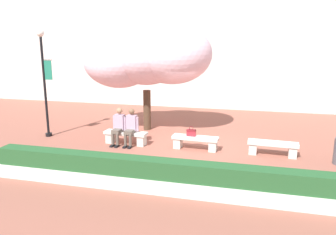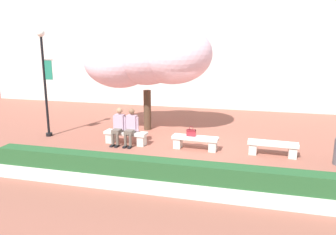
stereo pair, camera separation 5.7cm
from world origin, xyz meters
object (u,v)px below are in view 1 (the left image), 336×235
(handbag, at_px, (191,132))
(stone_bench_near_west, at_px, (195,141))
(stone_bench_center, at_px, (273,147))
(stone_bench_west_end, at_px, (126,136))
(cherry_tree_main, at_px, (147,57))
(person_seated_right, at_px, (131,126))
(lamp_post_with_banner, at_px, (44,74))
(person_seated_left, at_px, (119,125))

(handbag, bearing_deg, stone_bench_near_west, -7.79)
(stone_bench_near_west, distance_m, stone_bench_center, 2.48)
(stone_bench_west_end, relative_size, cherry_tree_main, 0.31)
(stone_bench_west_end, height_order, person_seated_right, person_seated_right)
(stone_bench_center, bearing_deg, person_seated_right, -179.35)
(person_seated_right, xyz_separation_m, cherry_tree_main, (-0.04, 2.07, 2.26))
(lamp_post_with_banner, bearing_deg, stone_bench_near_west, -2.07)
(person_seated_right, bearing_deg, lamp_post_with_banner, 175.69)
(person_seated_left, distance_m, person_seated_right, 0.46)
(cherry_tree_main, xyz_separation_m, lamp_post_with_banner, (-3.42, -1.81, -0.56))
(cherry_tree_main, bearing_deg, person_seated_right, -88.78)
(stone_bench_west_end, height_order, handbag, handbag)
(stone_bench_near_west, distance_m, handbag, 0.32)
(handbag, relative_size, lamp_post_with_banner, 0.08)
(stone_bench_west_end, distance_m, stone_bench_center, 4.96)
(handbag, height_order, cherry_tree_main, cherry_tree_main)
(person_seated_left, bearing_deg, lamp_post_with_banner, 175.04)
(cherry_tree_main, bearing_deg, person_seated_left, -101.28)
(stone_bench_near_west, distance_m, person_seated_right, 2.29)
(stone_bench_center, height_order, handbag, handbag)
(stone_bench_near_west, height_order, handbag, handbag)
(person_seated_left, xyz_separation_m, lamp_post_with_banner, (-3.00, 0.26, 1.70))
(stone_bench_near_west, distance_m, person_seated_left, 2.74)
(stone_bench_west_end, distance_m, stone_bench_near_west, 2.48)
(stone_bench_west_end, relative_size, person_seated_left, 1.21)
(stone_bench_near_west, relative_size, person_seated_left, 1.21)
(lamp_post_with_banner, bearing_deg, stone_bench_center, -1.45)
(stone_bench_center, height_order, cherry_tree_main, cherry_tree_main)
(stone_bench_west_end, height_order, person_seated_left, person_seated_left)
(lamp_post_with_banner, bearing_deg, stone_bench_west_end, -3.66)
(stone_bench_center, height_order, person_seated_right, person_seated_right)
(person_seated_right, xyz_separation_m, handbag, (2.11, 0.07, -0.12))
(stone_bench_near_west, height_order, stone_bench_center, same)
(stone_bench_west_end, relative_size, stone_bench_near_west, 1.00)
(person_seated_left, bearing_deg, stone_bench_west_end, 12.94)
(person_seated_right, height_order, lamp_post_with_banner, lamp_post_with_banner)
(cherry_tree_main, distance_m, lamp_post_with_banner, 3.91)
(cherry_tree_main, bearing_deg, stone_bench_near_west, -41.22)
(person_seated_right, bearing_deg, cherry_tree_main, 91.22)
(cherry_tree_main, bearing_deg, stone_bench_center, -22.86)
(stone_bench_west_end, distance_m, lamp_post_with_banner, 3.86)
(stone_bench_center, distance_m, handbag, 2.64)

